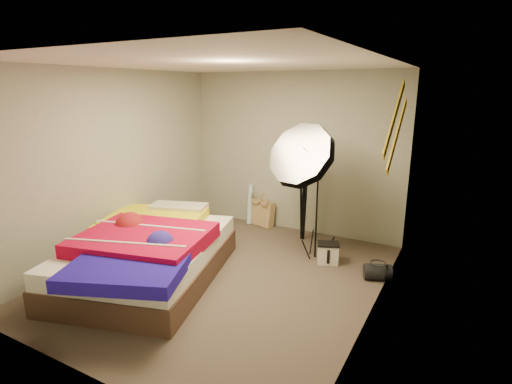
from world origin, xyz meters
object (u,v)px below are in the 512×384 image
Objects in this scene: tote_bag at (263,213)px; camera_case at (328,254)px; wrapping_roll at (250,204)px; bed at (148,253)px; photo_umbrella at (304,158)px; duffel_bag at (377,272)px; camera_tripod at (304,188)px.

tote_bag reaches higher than camera_case.
wrapping_roll is at bearing -164.38° from tote_bag.
bed reaches higher than camera_case.
tote_bag is at bearing 140.05° from photo_umbrella.
wrapping_roll is 2.10× the size of duffel_bag.
camera_case is 1.31m from photo_umbrella.
bed is (-0.06, -2.37, -0.00)m from wrapping_roll.
wrapping_roll is 2.62m from duffel_bag.
tote_bag is 2.39m from duffel_bag.
wrapping_roll is at bearing 129.14° from camera_case.
bed is (-0.31, -2.37, 0.12)m from tote_bag.
photo_umbrella is 1.37× the size of camera_tripod.
duffel_bag is at bearing -24.40° from wrapping_roll.
photo_umbrella reaches higher than bed.
camera_tripod is (-0.23, 0.63, -0.57)m from photo_umbrella.
camera_case is 0.69m from duffel_bag.
camera_case is 0.14× the size of photo_umbrella.
tote_bag is 0.16× the size of bed.
tote_bag is 1.05m from camera_tripod.
duffel_bag is 1.68m from photo_umbrella.
camera_tripod reaches higher than tote_bag.
photo_umbrella reaches higher than camera_tripod.
duffel_bag is at bearing 27.80° from bed.
wrapping_roll is at bearing 132.79° from duffel_bag.
tote_bag reaches higher than duffel_bag.
wrapping_roll is 1.95m from camera_case.
camera_tripod is at bearing 111.16° from camera_case.
wrapping_roll is (-0.25, 0.00, 0.12)m from tote_bag.
tote_bag is 1.81m from photo_umbrella.
duffel_bag is at bearing -35.32° from camera_case.
tote_bag is at bearing 0.00° from wrapping_roll.
bed reaches higher than tote_bag.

